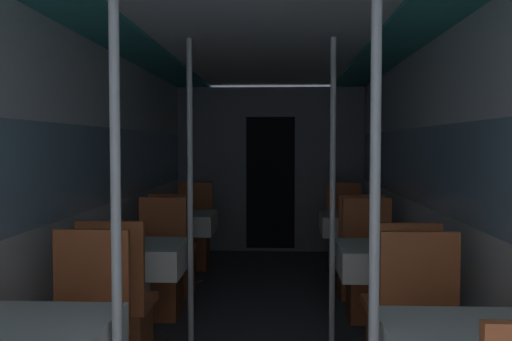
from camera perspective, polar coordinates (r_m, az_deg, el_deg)
name	(u,v)px	position (r m, az deg, el deg)	size (l,w,h in m)	color
wall_left	(98,186)	(4.51, -15.55, -1.46)	(0.05, 8.30, 2.17)	silver
wall_right	(431,187)	(4.42, 17.09, -1.55)	(0.05, 8.30, 2.17)	silver
ceiling_panel	(262,38)	(4.34, 0.62, 13.12)	(2.51, 8.30, 0.07)	silver
bulkhead_far	(271,170)	(7.55, 1.46, 0.07)	(2.46, 0.09, 2.17)	slate
support_pole_left_0	(116,230)	(2.33, -13.81, -5.81)	(0.04, 0.04, 2.17)	silver
dining_table_left_1	(142,262)	(4.24, -11.37, -8.97)	(0.63, 0.63, 0.71)	#4C4C51
chair_left_near_1	(119,326)	(3.76, -13.58, -14.84)	(0.41, 0.41, 0.97)	brown
chair_left_far_1	(159,280)	(4.86, -9.63, -10.74)	(0.41, 0.41, 0.97)	brown
support_pole_left_1	(190,191)	(4.10, -6.61, -2.10)	(0.04, 0.04, 2.17)	silver
dining_table_left_2	(185,226)	(6.00, -7.16, -5.50)	(0.63, 0.63, 0.71)	#4C4C51
chair_left_near_2	(174,264)	(5.47, -8.20, -9.21)	(0.41, 0.41, 0.97)	brown
chair_left_far_2	(193,242)	(6.62, -6.27, -7.12)	(0.41, 0.41, 0.97)	brown
support_pole_right_0	(375,232)	(2.26, 11.78, -6.03)	(0.04, 0.04, 2.17)	silver
dining_table_right_1	(383,264)	(4.18, 12.54, -9.15)	(0.63, 0.63, 0.71)	#4C4C51
chair_right_near_1	(399,330)	(3.69, 14.14, -15.17)	(0.41, 0.41, 0.97)	brown
chair_right_far_1	(369,282)	(4.81, 11.27, -10.91)	(0.41, 0.41, 0.97)	brown
support_pole_right_1	(333,192)	(4.06, 7.66, -2.15)	(0.04, 0.04, 2.17)	silver
dining_table_right_2	(351,227)	(5.96, 9.49, -5.58)	(0.63, 0.63, 0.71)	#4C4C51
chair_right_near_2	(359,265)	(5.43, 10.23, -9.33)	(0.41, 0.41, 0.97)	brown
chair_right_far_2	(345,243)	(6.58, 8.85, -7.20)	(0.41, 0.41, 0.97)	brown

